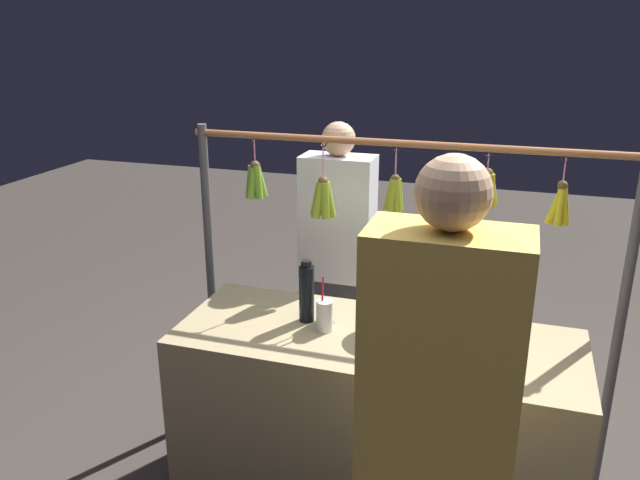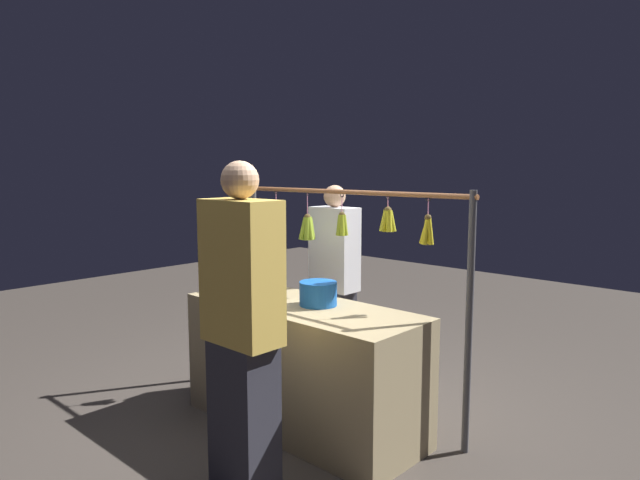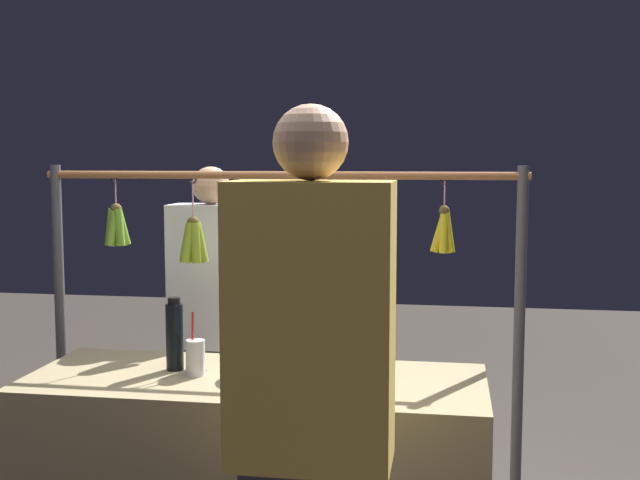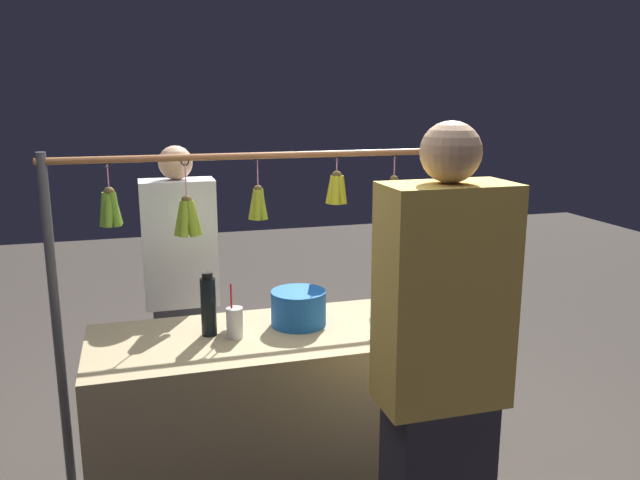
{
  "view_description": "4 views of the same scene",
  "coord_description": "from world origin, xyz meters",
  "px_view_note": "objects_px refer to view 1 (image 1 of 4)",
  "views": [
    {
      "loc": [
        -0.49,
        2.29,
        2.04
      ],
      "look_at": [
        0.24,
        0.0,
        1.22
      ],
      "focal_mm": 35.67,
      "sensor_mm": 36.0,
      "label": 1
    },
    {
      "loc": [
        -2.54,
        2.57,
        1.72
      ],
      "look_at": [
        -0.15,
        0.0,
        1.27
      ],
      "focal_mm": 31.95,
      "sensor_mm": 36.0,
      "label": 2
    },
    {
      "loc": [
        -0.69,
        2.75,
        1.62
      ],
      "look_at": [
        -0.24,
        0.0,
        1.33
      ],
      "focal_mm": 44.81,
      "sensor_mm": 36.0,
      "label": 3
    },
    {
      "loc": [
        0.58,
        2.55,
        1.82
      ],
      "look_at": [
        -0.16,
        0.0,
        1.22
      ],
      "focal_mm": 35.96,
      "sensor_mm": 36.0,
      "label": 4
    }
  ],
  "objects_px": {
    "drink_cup": "(325,315)",
    "vendor_person": "(337,271)",
    "blue_bucket": "(399,315)",
    "water_bottle": "(307,292)",
    "customer_person": "(434,465)"
  },
  "relations": [
    {
      "from": "drink_cup",
      "to": "water_bottle",
      "type": "bearing_deg",
      "value": -31.42
    },
    {
      "from": "blue_bucket",
      "to": "drink_cup",
      "type": "height_order",
      "value": "drink_cup"
    },
    {
      "from": "blue_bucket",
      "to": "water_bottle",
      "type": "bearing_deg",
      "value": 2.2
    },
    {
      "from": "vendor_person",
      "to": "water_bottle",
      "type": "bearing_deg",
      "value": 95.3
    },
    {
      "from": "customer_person",
      "to": "water_bottle",
      "type": "bearing_deg",
      "value": -51.54
    },
    {
      "from": "drink_cup",
      "to": "customer_person",
      "type": "distance_m",
      "value": 0.96
    },
    {
      "from": "blue_bucket",
      "to": "vendor_person",
      "type": "height_order",
      "value": "vendor_person"
    },
    {
      "from": "drink_cup",
      "to": "vendor_person",
      "type": "bearing_deg",
      "value": -77.76
    },
    {
      "from": "blue_bucket",
      "to": "customer_person",
      "type": "bearing_deg",
      "value": 107.43
    },
    {
      "from": "drink_cup",
      "to": "customer_person",
      "type": "xyz_separation_m",
      "value": [
        -0.56,
        0.77,
        -0.03
      ]
    },
    {
      "from": "water_bottle",
      "to": "drink_cup",
      "type": "bearing_deg",
      "value": 148.58
    },
    {
      "from": "drink_cup",
      "to": "vendor_person",
      "type": "distance_m",
      "value": 0.78
    },
    {
      "from": "water_bottle",
      "to": "blue_bucket",
      "type": "xyz_separation_m",
      "value": [
        -0.4,
        -0.02,
        -0.05
      ]
    },
    {
      "from": "vendor_person",
      "to": "customer_person",
      "type": "distance_m",
      "value": 1.7
    },
    {
      "from": "drink_cup",
      "to": "vendor_person",
      "type": "relative_size",
      "value": 0.15
    }
  ]
}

